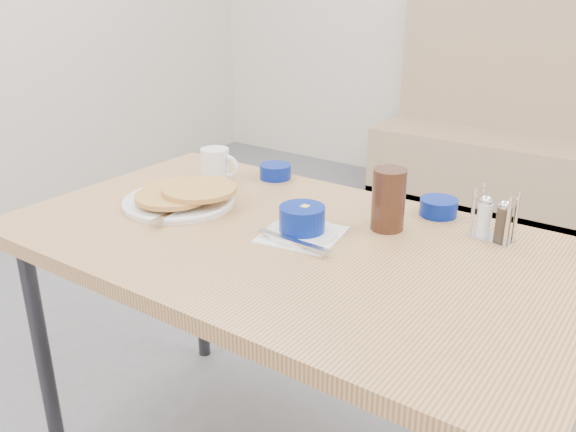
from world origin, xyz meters
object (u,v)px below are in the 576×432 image
Objects in this scene: grits_setting at (302,223)px; butter_bowl at (438,207)px; pancake_plate at (181,196)px; condiment_caddy at (493,222)px; coffee_mug at (216,164)px; dining_table at (290,260)px; amber_tumbler at (388,200)px; booth_bench at (540,156)px; creamer_bowl at (275,171)px.

grits_setting is 2.32× the size of butter_bowl.
pancake_plate is 0.39m from grits_setting.
condiment_caddy reaches higher than grits_setting.
coffee_mug reaches higher than butter_bowl.
butter_bowl is at bearing 55.48° from grits_setting.
grits_setting is at bearing 53.99° from dining_table.
butter_bowl is 0.79× the size of condiment_caddy.
condiment_caddy is at bearing 34.20° from dining_table.
pancake_plate is at bearing -74.77° from coffee_mug.
grits_setting is at bearing -139.06° from condiment_caddy.
grits_setting is (0.02, 0.02, 0.09)m from dining_table.
amber_tumbler is 0.25m from condiment_caddy.
coffee_mug reaches higher than grits_setting.
booth_bench is 2.26m from creamer_bowl.
dining_table is 0.46m from creamer_bowl.
pancake_plate is 0.69m from butter_bowl.
grits_setting reaches higher than creamer_bowl.
condiment_caddy is (0.23, 0.09, -0.03)m from amber_tumbler.
dining_table is at bearing -137.74° from condiment_caddy.
grits_setting is at bearing -124.52° from butter_bowl.
condiment_caddy is (0.16, -0.07, 0.02)m from butter_bowl.
dining_table is 0.49m from condiment_caddy.
coffee_mug is 0.56× the size of grits_setting.
butter_bowl is (0.66, 0.12, -0.03)m from coffee_mug.
condiment_caddy is at bearing 18.55° from pancake_plate.
booth_bench reaches higher than coffee_mug.
amber_tumbler is at bearing -3.98° from coffee_mug.
pancake_plate is (-0.37, -2.52, 0.43)m from booth_bench.
pancake_plate is 1.42× the size of grits_setting.
booth_bench is 19.46× the size of butter_bowl.
booth_bench is at bearing 79.50° from coffee_mug.
dining_table is 9.11× the size of amber_tumbler.
amber_tumbler is (0.59, -0.04, 0.03)m from coffee_mug.
butter_bowl is (0.53, 0.00, 0.00)m from creamer_bowl.
amber_tumbler is (0.15, 0.16, 0.04)m from grits_setting.
booth_bench is 2.34m from condiment_caddy.
grits_setting is 0.22m from amber_tumbler.
booth_bench is at bearing 108.01° from condiment_caddy.
butter_bowl reaches higher than dining_table.
pancake_plate is 0.34m from creamer_bowl.
booth_bench is 8.37× the size of grits_setting.
creamer_bowl is 0.78× the size of condiment_caddy.
coffee_mug is 0.67m from butter_bowl.
coffee_mug reaches higher than pancake_plate.
booth_bench is 2.41m from amber_tumbler.
butter_bowl is at bearing 28.42° from pancake_plate.
coffee_mug reaches higher than dining_table.
pancake_plate reaches higher than butter_bowl.
amber_tumbler reaches higher than coffee_mug.
pancake_plate is at bearing -103.35° from creamer_bowl.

